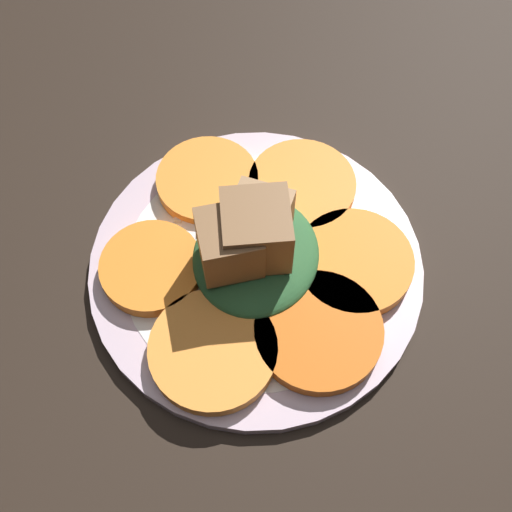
% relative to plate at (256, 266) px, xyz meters
% --- Properties ---
extents(table_slab, '(1.20, 1.20, 0.02)m').
position_rel_plate_xyz_m(table_slab, '(0.00, 0.00, -0.02)').
color(table_slab, black).
rests_on(table_slab, ground).
extents(plate, '(0.25, 0.25, 0.01)m').
position_rel_plate_xyz_m(plate, '(0.00, 0.00, 0.00)').
color(plate, silver).
rests_on(plate, table_slab).
extents(carrot_slice_0, '(0.09, 0.09, 0.01)m').
position_rel_plate_xyz_m(carrot_slice_0, '(-0.02, 0.07, 0.01)').
color(carrot_slice_0, orange).
rests_on(carrot_slice_0, plate).
extents(carrot_slice_1, '(0.09, 0.09, 0.01)m').
position_rel_plate_xyz_m(carrot_slice_1, '(-0.07, 0.02, 0.01)').
color(carrot_slice_1, orange).
rests_on(carrot_slice_1, plate).
extents(carrot_slice_2, '(0.08, 0.08, 0.01)m').
position_rel_plate_xyz_m(carrot_slice_2, '(-0.06, -0.06, 0.01)').
color(carrot_slice_2, orange).
rests_on(carrot_slice_2, plate).
extents(carrot_slice_3, '(0.08, 0.08, 0.01)m').
position_rel_plate_xyz_m(carrot_slice_3, '(0.03, -0.07, 0.01)').
color(carrot_slice_3, orange).
rests_on(carrot_slice_3, plate).
extents(carrot_slice_4, '(0.09, 0.09, 0.01)m').
position_rel_plate_xyz_m(carrot_slice_4, '(0.08, -0.01, 0.01)').
color(carrot_slice_4, orange).
rests_on(carrot_slice_4, plate).
extents(carrot_slice_5, '(0.09, 0.09, 0.01)m').
position_rel_plate_xyz_m(carrot_slice_5, '(0.05, 0.06, 0.01)').
color(carrot_slice_5, orange).
rests_on(carrot_slice_5, plate).
extents(center_pile, '(0.10, 0.09, 0.07)m').
position_rel_plate_xyz_m(center_pile, '(0.00, -0.00, 0.03)').
color(center_pile, '#2D6033').
rests_on(center_pile, plate).
extents(fork, '(0.17, 0.06, 0.00)m').
position_rel_plate_xyz_m(fork, '(0.00, -0.05, 0.01)').
color(fork, silver).
rests_on(fork, plate).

